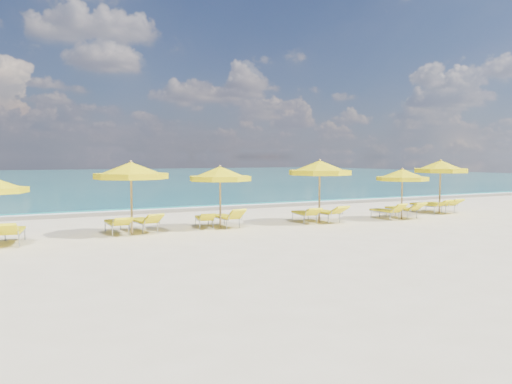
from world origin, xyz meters
name	(u,v)px	position (x,y,z in m)	size (l,w,h in m)	color
ground_plane	(274,226)	(0.00, 0.00, 0.00)	(120.00, 120.00, 0.00)	beige
ocean	(90,178)	(0.00, 48.00, 0.00)	(120.00, 80.00, 0.30)	#146F71
wet_sand_band	(205,208)	(0.00, 7.40, 0.00)	(120.00, 2.60, 0.01)	tan
foam_line	(199,207)	(0.00, 8.20, 0.00)	(120.00, 1.20, 0.03)	white
whitecap_near	(62,198)	(-6.00, 17.00, 0.00)	(14.00, 0.36, 0.05)	white
whitecap_far	(224,187)	(8.00, 24.00, 0.00)	(18.00, 0.30, 0.05)	white
umbrella_2	(131,171)	(-5.23, 0.37, 2.13)	(3.05, 3.05, 2.50)	#A88554
umbrella_3	(220,174)	(-2.02, 0.37, 1.98)	(2.63, 2.63, 2.32)	#A88554
umbrella_4	(320,168)	(2.11, 0.09, 2.16)	(2.52, 2.52, 2.53)	#A88554
umbrella_5	(402,175)	(5.82, -0.52, 1.84)	(2.15, 2.15, 2.16)	#A88554
umbrella_6	(440,167)	(9.04, 0.48, 2.14)	(3.23, 3.23, 2.51)	#A88554
lounger_1_right	(12,236)	(-8.88, 0.12, 0.23)	(0.91, 1.99, 0.78)	#A5A8AD
lounger_2_left	(117,227)	(-5.65, 0.80, 0.22)	(0.65, 1.88, 0.69)	#A5A8AD
lounger_2_right	(144,225)	(-4.70, 0.90, 0.22)	(0.89, 1.92, 0.74)	#A5A8AD
lounger_3_left	(204,222)	(-2.44, 0.90, 0.20)	(0.87, 1.75, 0.64)	#A5A8AD
lounger_3_right	(226,221)	(-1.65, 0.70, 0.22)	(0.76, 1.83, 0.77)	#A5A8AD
lounger_4_left	(305,217)	(1.65, 0.44, 0.21)	(0.83, 1.87, 0.70)	#A5A8AD
lounger_4_right	(324,216)	(2.49, 0.30, 0.23)	(0.84, 2.03, 0.75)	#A5A8AD
lounger_5_left	(386,214)	(5.29, -0.14, 0.21)	(0.68, 1.72, 0.75)	#A5A8AD
lounger_5_right	(402,212)	(6.29, -0.05, 0.23)	(0.71, 1.92, 0.76)	#A5A8AD
lounger_6_left	(427,208)	(8.59, 0.79, 0.23)	(0.93, 2.02, 0.71)	#A5A8AD
lounger_6_right	(441,207)	(9.41, 0.75, 0.23)	(0.65, 1.92, 0.73)	#A5A8AD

